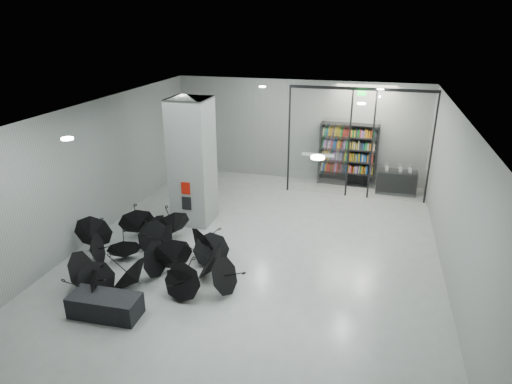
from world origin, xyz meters
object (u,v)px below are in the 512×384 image
(column, at_px, (192,162))
(umbrella_cluster, at_px, (154,257))
(bench, at_px, (105,305))
(shop_counter, at_px, (396,182))
(bookshelf, at_px, (348,155))

(column, bearing_deg, umbrella_cluster, -88.16)
(bench, distance_m, shop_counter, 11.43)
(bench, height_order, bookshelf, bookshelf)
(bookshelf, height_order, umbrella_cluster, bookshelf)
(column, distance_m, bench, 5.52)
(column, bearing_deg, bench, -90.12)
(bench, relative_size, shop_counter, 1.08)
(bookshelf, relative_size, umbrella_cluster, 0.46)
(bookshelf, bearing_deg, column, -130.47)
(bookshelf, relative_size, shop_counter, 1.67)
(column, bearing_deg, bookshelf, 46.35)
(column, bearing_deg, shop_counter, 33.36)
(column, relative_size, shop_counter, 2.73)
(bench, height_order, umbrella_cluster, umbrella_cluster)
(bench, xyz_separation_m, shop_counter, (6.42, 9.45, 0.19))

